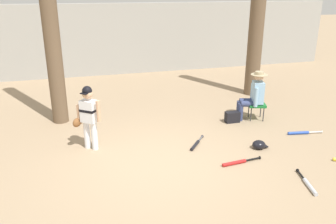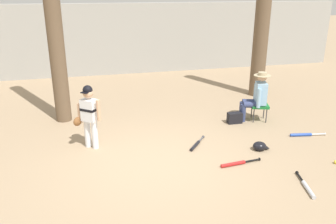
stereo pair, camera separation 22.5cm
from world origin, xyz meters
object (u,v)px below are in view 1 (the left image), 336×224
object	(u,v)px
folding_stool	(257,105)
handbag_beside_stool	(232,117)
tree_behind_spectator	(257,23)
bat_red_barrel	(237,162)
bat_blue_youth	(301,133)
bat_black_composite	(196,144)
batting_helmet_black	(259,145)
bat_aluminum_silver	(309,185)
young_ballplayer	(88,114)
seated_spectator	(253,94)

from	to	relation	value
folding_stool	handbag_beside_stool	size ratio (longest dim) A/B	1.48
tree_behind_spectator	bat_red_barrel	size ratio (longest dim) A/B	6.03
folding_stool	tree_behind_spectator	bearing A→B (deg)	63.91
tree_behind_spectator	bat_blue_youth	distance (m)	3.75
tree_behind_spectator	bat_black_composite	world-z (taller)	tree_behind_spectator
bat_black_composite	batting_helmet_black	bearing A→B (deg)	-21.89
bat_blue_youth	bat_aluminum_silver	bearing A→B (deg)	-123.25
bat_black_composite	bat_aluminum_silver	world-z (taller)	same
bat_black_composite	handbag_beside_stool	bearing A→B (deg)	37.39
bat_blue_youth	bat_red_barrel	bearing A→B (deg)	-156.96
young_ballplayer	bat_aluminum_silver	xyz separation A→B (m)	(3.30, -2.45, -0.71)
young_ballplayer	bat_red_barrel	xyz separation A→B (m)	(2.54, -1.43, -0.71)
bat_blue_youth	bat_aluminum_silver	world-z (taller)	same
bat_red_barrel	bat_black_composite	distance (m)	1.05
tree_behind_spectator	young_ballplayer	distance (m)	5.76
handbag_beside_stool	bat_aluminum_silver	size ratio (longest dim) A/B	0.44
seated_spectator	bat_aluminum_silver	xyz separation A→B (m)	(-0.64, -3.02, -0.61)
handbag_beside_stool	bat_blue_youth	bearing A→B (deg)	-43.78
bat_black_composite	bat_aluminum_silver	size ratio (longest dim) A/B	0.78
bat_blue_youth	bat_aluminum_silver	distance (m)	2.24
young_ballplayer	bat_red_barrel	world-z (taller)	young_ballplayer
bat_red_barrel	bat_aluminum_silver	xyz separation A→B (m)	(0.77, -1.03, 0.00)
bat_black_composite	bat_aluminum_silver	distance (m)	2.32
folding_stool	bat_blue_youth	world-z (taller)	folding_stool
tree_behind_spectator	handbag_beside_stool	size ratio (longest dim) A/B	14.46
young_ballplayer	folding_stool	world-z (taller)	young_ballplayer
tree_behind_spectator	bat_aluminum_silver	bearing A→B (deg)	-108.89
folding_stool	bat_aluminum_silver	world-z (taller)	folding_stool
young_ballplayer	seated_spectator	xyz separation A→B (m)	(3.94, 0.57, -0.10)
tree_behind_spectator	bat_aluminum_silver	world-z (taller)	tree_behind_spectator
bat_blue_youth	bat_black_composite	size ratio (longest dim) A/B	1.32
young_ballplayer	bat_aluminum_silver	bearing A→B (deg)	-36.58
bat_black_composite	bat_blue_youth	bearing A→B (deg)	-2.20
bat_blue_youth	bat_black_composite	distance (m)	2.45
tree_behind_spectator	bat_black_composite	xyz separation A→B (m)	(-2.92, -3.00, -2.07)
bat_blue_youth	batting_helmet_black	bearing A→B (deg)	-163.40
bat_red_barrel	bat_black_composite	world-z (taller)	same
folding_stool	handbag_beside_stool	world-z (taller)	folding_stool
handbag_beside_stool	seated_spectator	bearing A→B (deg)	5.59
young_ballplayer	bat_red_barrel	size ratio (longest dim) A/B	1.60
handbag_beside_stool	bat_aluminum_silver	xyz separation A→B (m)	(-0.09, -2.97, -0.10)
seated_spectator	batting_helmet_black	distance (m)	1.76
young_ballplayer	batting_helmet_black	distance (m)	3.46
bat_blue_youth	seated_spectator	bearing A→B (deg)	117.18
young_ballplayer	bat_aluminum_silver	size ratio (longest dim) A/B	1.70
folding_stool	bat_aluminum_silver	xyz separation A→B (m)	(-0.73, -2.99, -0.33)
seated_spectator	handbag_beside_stool	world-z (taller)	seated_spectator
tree_behind_spectator	bat_red_barrel	distance (m)	5.09
seated_spectator	bat_black_composite	distance (m)	2.22
seated_spectator	batting_helmet_black	size ratio (longest dim) A/B	3.76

